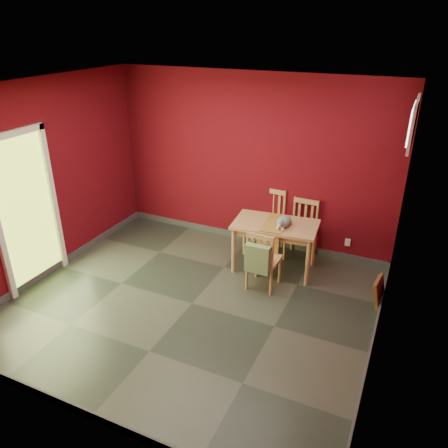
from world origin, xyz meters
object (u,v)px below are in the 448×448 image
at_px(dining_table, 275,229).
at_px(cat, 284,220).
at_px(chair_far_left, 268,220).
at_px(tote_bag, 257,259).
at_px(picture_frame, 379,292).
at_px(chair_far_right, 302,229).
at_px(chair_near, 263,259).

distance_m(dining_table, cat, 0.23).
bearing_deg(chair_far_left, tote_bag, -76.53).
bearing_deg(picture_frame, cat, 169.89).
xyz_separation_m(chair_far_right, cat, (-0.13, -0.57, 0.37)).
bearing_deg(dining_table, chair_far_left, 117.45).
bearing_deg(chair_far_right, cat, -102.55).
bearing_deg(dining_table, tote_bag, -88.82).
bearing_deg(tote_bag, cat, 81.32).
distance_m(dining_table, tote_bag, 0.75).
bearing_deg(cat, chair_near, -102.73).
relative_size(chair_near, tote_bag, 1.89).
distance_m(tote_bag, cat, 0.78).
bearing_deg(chair_near, tote_bag, -90.66).
bearing_deg(cat, chair_far_right, 76.66).
bearing_deg(picture_frame, dining_table, 169.68).
relative_size(chair_far_right, picture_frame, 2.43).
bearing_deg(picture_frame, chair_far_left, 154.69).
distance_m(chair_near, picture_frame, 1.54).
bearing_deg(chair_far_right, dining_table, -115.01).
relative_size(chair_far_left, tote_bag, 2.11).
height_order(chair_far_right, chair_near, chair_far_right).
xyz_separation_m(chair_far_right, tote_bag, (-0.24, -1.29, 0.09)).
bearing_deg(dining_table, cat, -12.68).
bearing_deg(tote_bag, chair_near, 89.34).
bearing_deg(tote_bag, picture_frame, 17.41).
xyz_separation_m(tote_bag, picture_frame, (1.50, 0.47, -0.37)).
bearing_deg(dining_table, picture_frame, -10.32).
xyz_separation_m(dining_table, tote_bag, (0.02, -0.75, -0.09)).
xyz_separation_m(cat, picture_frame, (1.39, -0.25, -0.65)).
xyz_separation_m(chair_far_left, chair_near, (0.32, -1.12, -0.05)).
bearing_deg(tote_bag, chair_far_right, 79.60).
bearing_deg(picture_frame, chair_far_right, 147.22).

